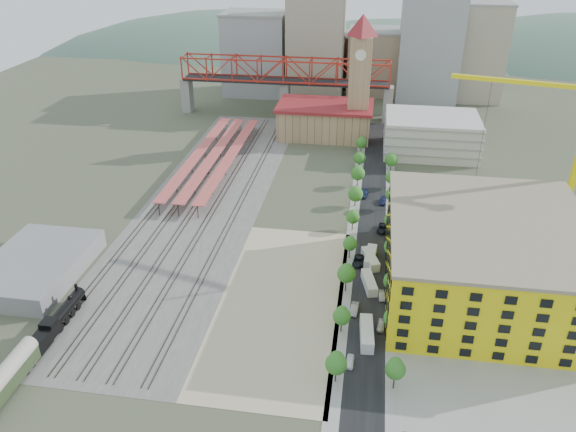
% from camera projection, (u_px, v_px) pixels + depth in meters
% --- Properties ---
extents(ground, '(400.00, 400.00, 0.00)m').
position_uv_depth(ground, '(314.00, 236.00, 157.17)').
color(ground, '#474C38').
rests_on(ground, ground).
extents(ballast_strip, '(36.00, 165.00, 0.06)m').
position_uv_depth(ballast_strip, '(207.00, 199.00, 177.30)').
color(ballast_strip, '#605E59').
rests_on(ballast_strip, ground).
extents(dirt_lot, '(28.00, 67.00, 0.06)m').
position_uv_depth(dirt_lot, '(281.00, 301.00, 130.25)').
color(dirt_lot, tan).
rests_on(dirt_lot, ground).
extents(street_asphalt, '(12.00, 170.00, 0.06)m').
position_uv_depth(street_asphalt, '(372.00, 215.00, 168.05)').
color(street_asphalt, black).
rests_on(street_asphalt, ground).
extents(sidewalk_west, '(3.00, 170.00, 0.04)m').
position_uv_depth(sidewalk_west, '(354.00, 214.00, 168.80)').
color(sidewalk_west, gray).
rests_on(sidewalk_west, ground).
extents(sidewalk_east, '(3.00, 170.00, 0.04)m').
position_uv_depth(sidewalk_east, '(391.00, 216.00, 167.31)').
color(sidewalk_east, gray).
rests_on(sidewalk_east, ground).
extents(construction_pad, '(50.00, 90.00, 0.06)m').
position_uv_depth(construction_pad, '(492.00, 292.00, 133.61)').
color(construction_pad, gray).
rests_on(construction_pad, ground).
extents(rail_tracks, '(26.56, 160.00, 0.18)m').
position_uv_depth(rail_tracks, '(201.00, 199.00, 177.49)').
color(rail_tracks, '#382B23').
rests_on(rail_tracks, ground).
extents(platform_canopies, '(16.00, 80.00, 4.12)m').
position_uv_depth(platform_canopies, '(214.00, 155.00, 200.07)').
color(platform_canopies, '#CB554E').
rests_on(platform_canopies, ground).
extents(station_hall, '(38.00, 24.00, 13.10)m').
position_uv_depth(station_hall, '(325.00, 120.00, 226.16)').
color(station_hall, tan).
rests_on(station_hall, ground).
extents(clock_tower, '(12.00, 12.00, 52.00)m').
position_uv_depth(clock_tower, '(360.00, 67.00, 212.27)').
color(clock_tower, tan).
rests_on(clock_tower, ground).
extents(parking_garage, '(34.00, 26.00, 14.00)m').
position_uv_depth(parking_garage, '(431.00, 134.00, 209.98)').
color(parking_garage, silver).
rests_on(parking_garage, ground).
extents(truss_bridge, '(94.00, 9.60, 25.60)m').
position_uv_depth(truss_bridge, '(285.00, 74.00, 243.18)').
color(truss_bridge, gray).
rests_on(truss_bridge, ground).
extents(construction_building, '(44.60, 50.60, 18.80)m').
position_uv_depth(construction_building, '(485.00, 257.00, 129.60)').
color(construction_building, yellow).
rests_on(construction_building, ground).
extents(warehouse, '(22.00, 32.00, 5.00)m').
position_uv_depth(warehouse, '(35.00, 266.00, 138.82)').
color(warehouse, gray).
rests_on(warehouse, ground).
extents(street_trees, '(15.40, 124.40, 8.00)m').
position_uv_depth(street_trees, '(372.00, 231.00, 159.35)').
color(street_trees, '#27661E').
rests_on(street_trees, ground).
extents(skyline, '(133.00, 46.00, 60.00)m').
position_uv_depth(skyline, '(364.00, 49.00, 269.42)').
color(skyline, '#9EA0A3').
rests_on(skyline, ground).
extents(distant_hills, '(647.00, 264.00, 227.00)m').
position_uv_depth(distant_hills, '(412.00, 159.00, 415.08)').
color(distant_hills, '#4C6B59').
rests_on(distant_hills, ground).
extents(locomotive, '(2.96, 22.84, 5.71)m').
position_uv_depth(locomotive, '(59.00, 320.00, 121.09)').
color(locomotive, black).
rests_on(locomotive, ground).
extents(coach, '(3.28, 19.03, 5.97)m').
position_uv_depth(coach, '(3.00, 381.00, 103.56)').
color(coach, '#27321B').
rests_on(coach, ground).
extents(tower_crane, '(45.43, 12.36, 49.45)m').
position_uv_depth(tower_crane, '(571.00, 134.00, 141.76)').
color(tower_crane, yellow).
rests_on(tower_crane, ground).
extents(site_trailer_a, '(3.33, 10.26, 2.77)m').
position_uv_depth(site_trailer_a, '(367.00, 334.00, 118.14)').
color(site_trailer_a, silver).
rests_on(site_trailer_a, ground).
extents(site_trailer_b, '(4.30, 9.21, 2.44)m').
position_uv_depth(site_trailer_b, '(369.00, 283.00, 134.85)').
color(site_trailer_b, silver).
rests_on(site_trailer_b, ground).
extents(site_trailer_c, '(5.13, 9.37, 2.49)m').
position_uv_depth(site_trailer_c, '(370.00, 259.00, 144.09)').
color(site_trailer_c, silver).
rests_on(site_trailer_c, ground).
extents(site_trailer_d, '(3.25, 9.37, 2.51)m').
position_uv_depth(site_trailer_d, '(370.00, 257.00, 145.09)').
color(site_trailer_d, silver).
rests_on(site_trailer_d, ground).
extents(car_0, '(1.74, 4.00, 1.34)m').
position_uv_depth(car_0, '(350.00, 362.00, 111.70)').
color(car_0, white).
rests_on(car_0, ground).
extents(car_1, '(2.07, 4.91, 1.58)m').
position_uv_depth(car_1, '(354.00, 309.00, 126.51)').
color(car_1, '#949499').
rests_on(car_1, ground).
extents(car_2, '(3.19, 5.95, 1.59)m').
position_uv_depth(car_2, '(358.00, 261.00, 144.20)').
color(car_2, black).
rests_on(car_2, ground).
extents(car_3, '(3.00, 5.71, 1.58)m').
position_uv_depth(car_3, '(364.00, 194.00, 178.94)').
color(car_3, navy).
rests_on(car_3, ground).
extents(car_4, '(2.10, 4.38, 1.44)m').
position_uv_depth(car_4, '(381.00, 325.00, 121.53)').
color(car_4, silver).
rests_on(car_4, ground).
extents(car_5, '(1.88, 4.16, 1.32)m').
position_uv_depth(car_5, '(381.00, 296.00, 131.21)').
color(car_5, '#A6A5AA').
rests_on(car_5, ground).
extents(car_6, '(3.48, 6.12, 1.61)m').
position_uv_depth(car_6, '(382.00, 228.00, 159.15)').
color(car_6, black).
rests_on(car_6, ground).
extents(car_7, '(2.61, 5.16, 1.43)m').
position_uv_depth(car_7, '(383.00, 201.00, 174.69)').
color(car_7, navy).
rests_on(car_7, ground).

